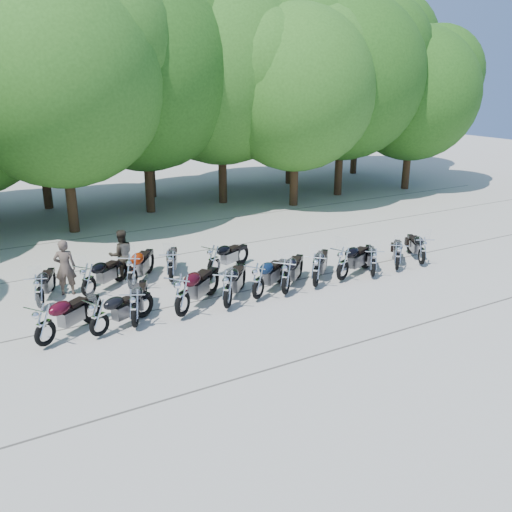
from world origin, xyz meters
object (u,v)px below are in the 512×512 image
motorcycle_0 (44,324)px  motorcycle_8 (343,263)px  motorcycle_6 (286,276)px  motorcycle_11 (422,250)px  motorcycle_14 (132,271)px  motorcycle_16 (214,259)px  motorcycle_3 (182,294)px  motorcycle_9 (373,262)px  motorcycle_4 (228,288)px  motorcycle_12 (39,290)px  motorcycle_5 (258,280)px  rider_1 (121,255)px  motorcycle_7 (316,269)px  motorcycle_1 (99,316)px  motorcycle_13 (88,279)px  motorcycle_15 (171,266)px  motorcycle_10 (398,255)px  motorcycle_2 (134,307)px  rider_0 (65,267)px

motorcycle_0 → motorcycle_8: (9.25, -0.01, 0.02)m
motorcycle_6 → motorcycle_11: bearing=-133.4°
motorcycle_14 → motorcycle_16: size_ratio=1.12×
motorcycle_3 → motorcycle_9: motorcycle_3 is taller
motorcycle_3 → motorcycle_14: motorcycle_3 is taller
motorcycle_4 → motorcycle_12: bearing=11.1°
motorcycle_4 → motorcycle_5: motorcycle_4 is taller
motorcycle_3 → motorcycle_4: bearing=-133.4°
motorcycle_0 → motorcycle_11: size_ratio=1.09×
motorcycle_16 → rider_1: 3.03m
motorcycle_3 → motorcycle_7: 4.54m
motorcycle_12 → motorcycle_3: bearing=163.3°
motorcycle_4 → motorcycle_16: size_ratio=1.09×
motorcycle_6 → motorcycle_16: 2.89m
motorcycle_6 → motorcycle_9: bearing=-135.3°
motorcycle_12 → motorcycle_14: (2.75, 0.04, 0.09)m
motorcycle_16 → motorcycle_9: bearing=-146.1°
motorcycle_1 → motorcycle_13: size_ratio=0.98×
motorcycle_0 → motorcycle_15: (4.31, 2.63, -0.04)m
motorcycle_9 → rider_1: rider_1 is taller
motorcycle_10 → rider_1: rider_1 is taller
motorcycle_4 → motorcycle_9: bearing=-139.8°
motorcycle_0 → motorcycle_10: bearing=-125.8°
motorcycle_10 → motorcycle_13: motorcycle_13 is taller
motorcycle_1 → motorcycle_6: motorcycle_6 is taller
motorcycle_13 → motorcycle_15: size_ratio=1.01×
motorcycle_9 → motorcycle_12: (-10.08, 2.76, 0.02)m
motorcycle_9 → motorcycle_12: size_ratio=0.97×
motorcycle_7 → motorcycle_14: size_ratio=0.94×
motorcycle_7 → motorcycle_9: bearing=-139.6°
motorcycle_11 → motorcycle_8: bearing=28.1°
motorcycle_16 → motorcycle_0: bearing=88.9°
motorcycle_3 → motorcycle_15: bearing=-53.9°
motorcycle_7 → motorcycle_13: 7.02m
motorcycle_0 → motorcycle_10: size_ratio=1.12×
motorcycle_1 → motorcycle_16: motorcycle_16 is taller
motorcycle_7 → rider_1: rider_1 is taller
motorcycle_9 → motorcycle_13: bearing=16.4°
motorcycle_0 → motorcycle_2: bearing=-126.6°
motorcycle_15 → motorcycle_1: bearing=67.3°
motorcycle_6 → rider_1: 5.55m
motorcycle_10 → rider_0: size_ratio=1.17×
motorcycle_2 → motorcycle_0: bearing=24.4°
motorcycle_6 → motorcycle_9: 3.36m
motorcycle_0 → motorcycle_5: size_ratio=0.99×
motorcycle_10 → motorcycle_12: motorcycle_12 is taller
motorcycle_1 → motorcycle_14: size_ratio=0.89×
motorcycle_2 → motorcycle_3: size_ratio=0.86×
motorcycle_6 → motorcycle_10: 4.54m
motorcycle_0 → motorcycle_10: (11.53, -0.14, -0.07)m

